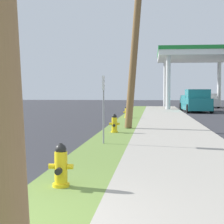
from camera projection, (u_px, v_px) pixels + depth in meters
fire_hydrant_nearest at (61, 168)px, 6.54m from camera, size 0.42×0.38×0.74m
fire_hydrant_second at (114, 124)px, 15.36m from camera, size 0.42×0.38×0.74m
fire_hydrant_third at (127, 113)px, 24.27m from camera, size 0.42×0.37×0.74m
utility_pole_midground at (135, 36)px, 17.44m from camera, size 1.19×1.81×8.18m
street_sign_post at (103, 95)px, 11.99m from camera, size 0.05×0.36×2.12m
car_white_by_near_pump at (208, 101)px, 43.44m from camera, size 2.20×4.61×1.57m
truck_teal_at_forecourt at (196, 102)px, 33.41m from camera, size 2.42×5.51×1.97m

